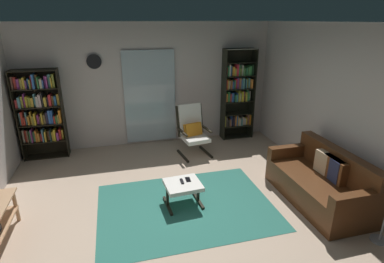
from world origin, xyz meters
The scene contains 13 objects.
ground_plane centered at (0.00, 0.00, 0.00)m, with size 7.02×7.02×0.00m, color tan.
wall_back centered at (0.00, 2.90, 1.30)m, with size 5.60×0.06×2.60m, color beige.
wall_right centered at (2.70, 0.00, 1.30)m, with size 0.06×6.00×2.60m, color beige.
glass_door_panel centered at (-0.02, 2.83, 1.05)m, with size 1.10×0.01×2.00m, color silver.
area_rug centered at (0.12, 0.18, 0.00)m, with size 2.56×1.87×0.01m, color #2C6E60.
bookshelf_near_tv centered at (-2.19, 2.64, 0.95)m, with size 0.83×0.30×1.77m.
bookshelf_near_sofa centered at (1.95, 2.69, 1.05)m, with size 0.72×0.30×2.05m.
leather_sofa centered at (2.15, -0.18, 0.31)m, with size 0.80×1.70×0.82m.
lounge_armchair centered at (0.72, 2.03, 0.53)m, with size 0.64×0.72×1.02m.
ottoman centered at (0.10, 0.25, 0.30)m, with size 0.55×0.51×0.36m.
tv_remote centered at (0.09, 0.29, 0.37)m, with size 0.04×0.14×0.02m, color black.
cell_phone centered at (0.19, 0.33, 0.37)m, with size 0.07×0.14×0.01m, color black.
wall_clock centered at (-1.10, 2.82, 1.85)m, with size 0.29×0.03×0.29m.
Camera 1 is at (-0.77, -3.58, 2.64)m, focal length 28.31 mm.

